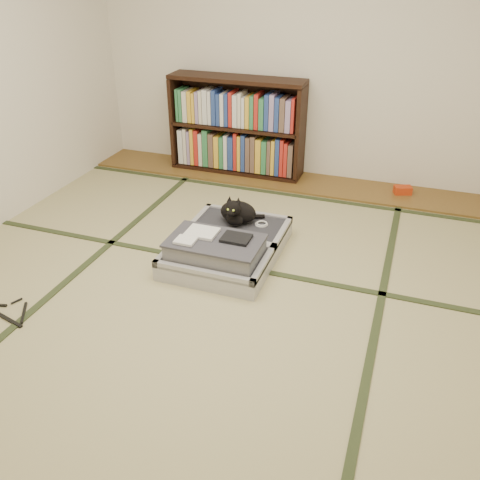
% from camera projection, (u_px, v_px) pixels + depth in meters
% --- Properties ---
extents(floor, '(4.50, 4.50, 0.00)m').
position_uv_depth(floor, '(214.00, 299.00, 3.22)').
color(floor, tan).
rests_on(floor, ground).
extents(wood_strip, '(4.00, 0.50, 0.02)m').
position_uv_depth(wood_strip, '(293.00, 181.00, 4.85)').
color(wood_strip, brown).
rests_on(wood_strip, ground).
extents(red_item, '(0.17, 0.13, 0.07)m').
position_uv_depth(red_item, '(403.00, 190.00, 4.56)').
color(red_item, '#BA320E').
rests_on(red_item, wood_strip).
extents(room_shell, '(4.50, 4.50, 4.50)m').
position_uv_depth(room_shell, '(207.00, 57.00, 2.50)').
color(room_shell, white).
rests_on(room_shell, ground).
extents(tatami_borders, '(4.00, 4.50, 0.01)m').
position_uv_depth(tatami_borders, '(240.00, 260.00, 3.62)').
color(tatami_borders, '#2D381E').
rests_on(tatami_borders, ground).
extents(bookcase, '(1.29, 0.30, 0.92)m').
position_uv_depth(bookcase, '(237.00, 128.00, 4.87)').
color(bookcase, black).
rests_on(bookcase, wood_strip).
extents(suitcase, '(0.71, 0.94, 0.28)m').
position_uv_depth(suitcase, '(226.00, 247.00, 3.59)').
color(suitcase, '#B0B0B5').
rests_on(suitcase, floor).
extents(cat, '(0.31, 0.32, 0.25)m').
position_uv_depth(cat, '(237.00, 212.00, 3.77)').
color(cat, black).
rests_on(cat, suitcase).
extents(cable_coil, '(0.10, 0.10, 0.02)m').
position_uv_depth(cable_coil, '(262.00, 224.00, 3.79)').
color(cable_coil, white).
rests_on(cable_coil, suitcase).
extents(hanger, '(0.43, 0.24, 0.01)m').
position_uv_depth(hanger, '(4.00, 311.00, 3.09)').
color(hanger, black).
rests_on(hanger, floor).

